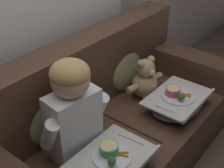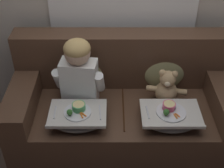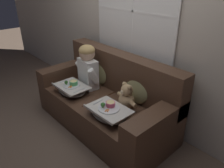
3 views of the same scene
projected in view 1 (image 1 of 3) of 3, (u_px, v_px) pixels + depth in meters
ground_plane at (120, 167)px, 2.36m from camera, size 14.00×14.00×0.00m
couch at (112, 128)px, 2.21m from camera, size 1.94×0.88×0.95m
throw_pillow_behind_child at (51, 112)px, 1.91m from camera, size 0.42×0.20×0.43m
throw_pillow_behind_teddy at (124, 66)px, 2.40m from camera, size 0.39×0.19×0.40m
child_figure at (72, 105)px, 1.73m from camera, size 0.45×0.23×0.61m
teddy_bear at (145, 81)px, 2.33m from camera, size 0.35×0.25×0.33m
lap_tray_child at (112, 163)px, 1.73m from camera, size 0.46×0.34×0.18m
lap_tray_teddy at (177, 102)px, 2.23m from camera, size 0.48×0.34×0.18m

